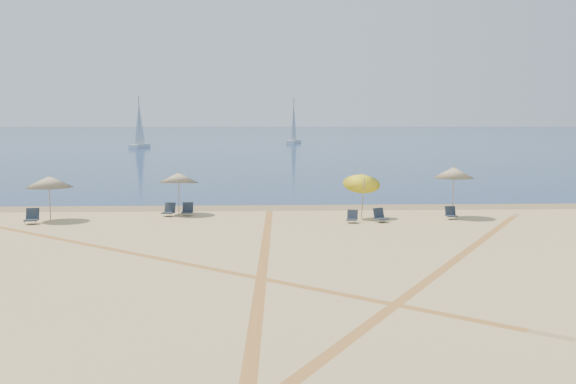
# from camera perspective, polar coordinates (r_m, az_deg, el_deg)

# --- Properties ---
(ground) EXTENTS (160.00, 160.00, 0.00)m
(ground) POSITION_cam_1_polar(r_m,az_deg,el_deg) (15.97, 3.17, -12.31)
(ground) COLOR tan
(ground) RESTS_ON ground
(ocean) EXTENTS (500.00, 500.00, 0.00)m
(ocean) POSITION_cam_1_polar(r_m,az_deg,el_deg) (240.13, -2.12, 4.86)
(ocean) COLOR #0C2151
(ocean) RESTS_ON ground
(wet_sand) EXTENTS (500.00, 500.00, 0.00)m
(wet_sand) POSITION_cam_1_polar(r_m,az_deg,el_deg) (39.43, -0.25, -1.26)
(wet_sand) COLOR olive
(wet_sand) RESTS_ON ground
(umbrella_1) EXTENTS (2.29, 2.29, 2.29)m
(umbrella_1) POSITION_cam_1_polar(r_m,az_deg,el_deg) (35.95, -19.12, 0.81)
(umbrella_1) COLOR gray
(umbrella_1) RESTS_ON ground
(umbrella_2) EXTENTS (2.16, 2.21, 2.33)m
(umbrella_2) POSITION_cam_1_polar(r_m,az_deg,el_deg) (36.69, -9.05, 1.16)
(umbrella_2) COLOR gray
(umbrella_2) RESTS_ON ground
(umbrella_3) EXTENTS (1.88, 1.94, 2.67)m
(umbrella_3) POSITION_cam_1_polar(r_m,az_deg,el_deg) (34.90, 6.12, 1.07)
(umbrella_3) COLOR gray
(umbrella_3) RESTS_ON ground
(umbrella_4) EXTENTS (2.05, 2.05, 2.66)m
(umbrella_4) POSITION_cam_1_polar(r_m,az_deg,el_deg) (36.03, 13.52, 1.57)
(umbrella_4) COLOR gray
(umbrella_4) RESTS_ON ground
(chair_1) EXTENTS (0.67, 0.77, 0.74)m
(chair_1) POSITION_cam_1_polar(r_m,az_deg,el_deg) (35.42, -20.39, -1.95)
(chair_1) COLOR black
(chair_1) RESTS_ON ground
(chair_2) EXTENTS (0.72, 0.80, 0.69)m
(chair_2) POSITION_cam_1_polar(r_m,az_deg,el_deg) (36.34, -9.80, -1.50)
(chair_2) COLOR black
(chair_2) RESTS_ON ground
(chair_3) EXTENTS (0.60, 0.69, 0.68)m
(chair_3) POSITION_cam_1_polar(r_m,az_deg,el_deg) (36.41, -8.31, -1.47)
(chair_3) COLOR black
(chair_3) RESTS_ON ground
(chair_4) EXTENTS (0.63, 0.70, 0.62)m
(chair_4) POSITION_cam_1_polar(r_m,az_deg,el_deg) (33.69, 5.33, -2.08)
(chair_4) COLOR black
(chair_4) RESTS_ON ground
(chair_5) EXTENTS (0.77, 0.82, 0.68)m
(chair_5) POSITION_cam_1_polar(r_m,az_deg,el_deg) (34.05, 7.62, -1.98)
(chair_5) COLOR black
(chair_5) RESTS_ON ground
(chair_6) EXTENTS (0.54, 0.63, 0.64)m
(chair_6) POSITION_cam_1_polar(r_m,az_deg,el_deg) (35.74, 13.31, -1.74)
(chair_6) COLOR black
(chair_6) RESTS_ON ground
(sailboat_0) EXTENTS (2.85, 6.23, 9.00)m
(sailboat_0) POSITION_cam_1_polar(r_m,az_deg,el_deg) (122.76, -12.17, 4.85)
(sailboat_0) COLOR white
(sailboat_0) RESTS_ON ocean
(sailboat_1) EXTENTS (3.39, 6.47, 9.36)m
(sailboat_1) POSITION_cam_1_polar(r_m,az_deg,el_deg) (142.17, 0.48, 5.17)
(sailboat_1) COLOR white
(sailboat_1) RESTS_ON ocean
(tire_tracks) EXTENTS (49.76, 41.19, 0.00)m
(tire_tracks) POSITION_cam_1_polar(r_m,az_deg,el_deg) (24.54, 0.05, -5.76)
(tire_tracks) COLOR tan
(tire_tracks) RESTS_ON ground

